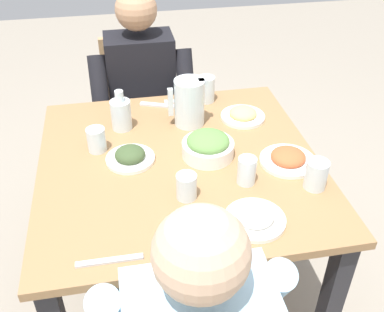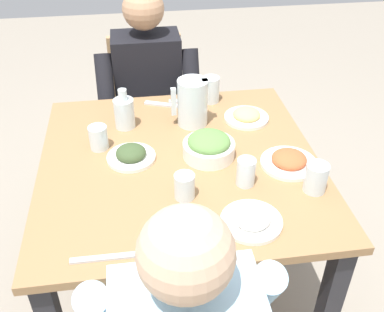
{
  "view_description": "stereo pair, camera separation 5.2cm",
  "coord_description": "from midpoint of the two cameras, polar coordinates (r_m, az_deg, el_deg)",
  "views": [
    {
      "loc": [
        0.19,
        1.28,
        1.7
      ],
      "look_at": [
        -0.04,
        0.05,
        0.8
      ],
      "focal_mm": 41.85,
      "sensor_mm": 36.0,
      "label": 1
    },
    {
      "loc": [
        0.14,
        1.29,
        1.7
      ],
      "look_at": [
        -0.04,
        0.05,
        0.8
      ],
      "focal_mm": 41.85,
      "sensor_mm": 36.0,
      "label": 2
    }
  ],
  "objects": [
    {
      "name": "fork_far",
      "position": [
        1.95,
        -2.86,
        6.56
      ],
      "size": [
        0.17,
        0.09,
        0.01
      ],
      "primitive_type": "cube",
      "rotation": [
        0.0,
        0.0,
        -0.37
      ],
      "color": "silver",
      "rests_on": "dining_table"
    },
    {
      "name": "water_glass_far_left",
      "position": [
        1.49,
        7.88,
        -2.05
      ],
      "size": [
        0.06,
        0.06,
        0.1
      ],
      "primitive_type": "cylinder",
      "color": "silver",
      "rests_on": "dining_table"
    },
    {
      "name": "salad_bowl",
      "position": [
        1.61,
        3.09,
        1.25
      ],
      "size": [
        0.19,
        0.19,
        0.09
      ],
      "color": "white",
      "rests_on": "dining_table"
    },
    {
      "name": "water_glass_by_pitcher",
      "position": [
        1.68,
        -10.97,
        2.31
      ],
      "size": [
        0.07,
        0.07,
        0.09
      ],
      "primitive_type": "cylinder",
      "color": "silver",
      "rests_on": "dining_table"
    },
    {
      "name": "plate_dolmas",
      "position": [
        1.62,
        -6.87,
        0.15
      ],
      "size": [
        0.18,
        0.18,
        0.05
      ],
      "color": "white",
      "rests_on": "dining_table"
    },
    {
      "name": "oil_carafe",
      "position": [
        1.79,
        -7.78,
        5.3
      ],
      "size": [
        0.08,
        0.08,
        0.16
      ],
      "color": "silver",
      "rests_on": "dining_table"
    },
    {
      "name": "plate_fries",
      "position": [
        1.85,
        7.76,
        5.09
      ],
      "size": [
        0.18,
        0.18,
        0.05
      ],
      "color": "white",
      "rests_on": "dining_table"
    },
    {
      "name": "water_glass_near_right",
      "position": [
        1.42,
        0.09,
        -3.89
      ],
      "size": [
        0.07,
        0.07,
        0.09
      ],
      "primitive_type": "cylinder",
      "color": "silver",
      "rests_on": "dining_table"
    },
    {
      "name": "plate_rice_curry",
      "position": [
        1.62,
        13.15,
        -0.61
      ],
      "size": [
        0.2,
        0.2,
        0.05
      ],
      "color": "white",
      "rests_on": "dining_table"
    },
    {
      "name": "dining_table",
      "position": [
        1.68,
        -0.64,
        -3.58
      ],
      "size": [
        1.0,
        1.0,
        0.75
      ],
      "color": "#997047",
      "rests_on": "ground_plane"
    },
    {
      "name": "diner_near",
      "position": [
        2.2,
        -4.72,
        6.67
      ],
      "size": [
        0.48,
        0.53,
        1.16
      ],
      "color": "black",
      "rests_on": "ground_plane"
    },
    {
      "name": "knife_near",
      "position": [
        1.28,
        -10.01,
        -12.68
      ],
      "size": [
        0.19,
        0.02,
        0.01
      ],
      "primitive_type": "cube",
      "rotation": [
        0.0,
        0.0,
        -0.01
      ],
      "color": "silver",
      "rests_on": "dining_table"
    },
    {
      "name": "fork_near",
      "position": [
        1.97,
        0.28,
        7.01
      ],
      "size": [
        0.17,
        0.04,
        0.01
      ],
      "primitive_type": "cube",
      "rotation": [
        0.0,
        0.0,
        -0.1
      ],
      "color": "silver",
      "rests_on": "dining_table"
    },
    {
      "name": "water_glass_far_right",
      "position": [
        1.96,
        3.18,
        8.45
      ],
      "size": [
        0.07,
        0.07,
        0.11
      ],
      "primitive_type": "cylinder",
      "color": "silver",
      "rests_on": "dining_table"
    },
    {
      "name": "water_pitcher",
      "position": [
        1.77,
        0.88,
        6.86
      ],
      "size": [
        0.16,
        0.12,
        0.19
      ],
      "color": "silver",
      "rests_on": "dining_table"
    },
    {
      "name": "ground_plane",
      "position": [
        2.14,
        -0.53,
        -16.87
      ],
      "size": [
        8.0,
        8.0,
        0.0
      ],
      "primitive_type": "plane",
      "color": "gray"
    },
    {
      "name": "plate_yoghurt",
      "position": [
        1.36,
        8.7,
        -7.88
      ],
      "size": [
        0.19,
        0.19,
        0.06
      ],
      "color": "white",
      "rests_on": "dining_table"
    },
    {
      "name": "water_glass_near_left",
      "position": [
        1.51,
        16.48,
        -2.69
      ],
      "size": [
        0.07,
        0.07,
        0.1
      ],
      "primitive_type": "cylinder",
      "color": "silver",
      "rests_on": "dining_table"
    },
    {
      "name": "chair_near",
      "position": [
        2.45,
        -4.92,
        5.98
      ],
      "size": [
        0.4,
        0.4,
        0.86
      ],
      "color": "tan",
      "rests_on": "ground_plane"
    }
  ]
}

